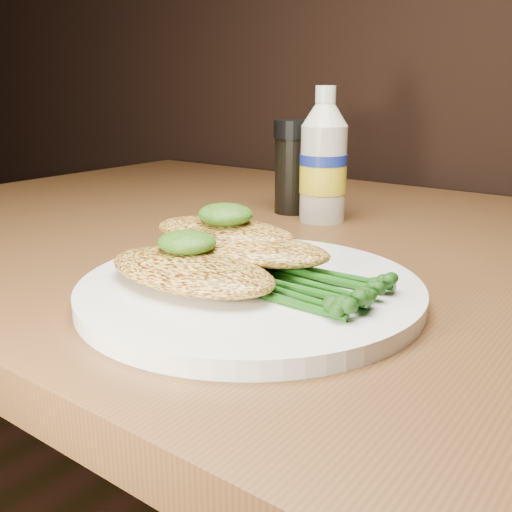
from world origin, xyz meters
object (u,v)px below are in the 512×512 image
Objects in this scene: plate at (250,290)px; mayo_bottle at (324,155)px; pepper_grinder at (292,167)px; dining_table at (282,491)px.

mayo_bottle reaches higher than plate.
mayo_bottle reaches higher than pepper_grinder.
pepper_grinder is (-0.06, 0.02, -0.02)m from mayo_bottle.
mayo_bottle is at bearing -16.53° from pepper_grinder.
plate is 0.34m from pepper_grinder.
dining_table is 0.45m from pepper_grinder.
pepper_grinder reaches higher than dining_table.
dining_table is 9.51× the size of pepper_grinder.
pepper_grinder is (-0.16, 0.30, 0.06)m from plate.
dining_table is 4.18× the size of plate.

